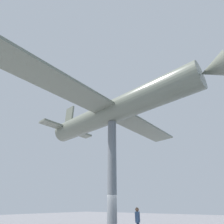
{
  "coord_description": "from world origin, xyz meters",
  "views": [
    {
      "loc": [
        9.56,
        7.05,
        1.96
      ],
      "look_at": [
        0.0,
        0.0,
        8.3
      ],
      "focal_mm": 28.0,
      "sensor_mm": 36.0,
      "label": 1
    }
  ],
  "objects": [
    {
      "name": "support_pylon_central",
      "position": [
        0.0,
        0.0,
        3.71
      ],
      "size": [
        0.6,
        0.6,
        7.43
      ],
      "color": "slate",
      "rests_on": "ground_plane"
    },
    {
      "name": "suspended_airplane",
      "position": [
        0.03,
        0.26,
        8.32
      ],
      "size": [
        17.07,
        14.92,
        3.44
      ],
      "rotation": [
        0.0,
        0.0,
        -0.1
      ],
      "color": "slate",
      "rests_on": "support_pylon_central"
    },
    {
      "name": "visitor_person",
      "position": [
        -3.25,
        -0.13,
        1.05
      ],
      "size": [
        0.43,
        0.27,
        1.81
      ],
      "rotation": [
        0.0,
        0.0,
        3.28
      ],
      "color": "#2D3D56",
      "rests_on": "ground_plane"
    }
  ]
}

